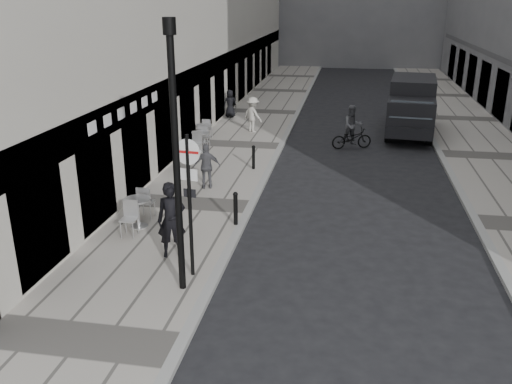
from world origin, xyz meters
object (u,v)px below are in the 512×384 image
(lamppost, at_px, (176,149))
(cyclist, at_px, (352,132))
(walking_man, at_px, (172,220))
(panel_van, at_px, (412,104))
(sign_post, at_px, (189,188))

(lamppost, bearing_deg, cyclist, 74.47)
(walking_man, height_order, panel_van, panel_van)
(sign_post, xyz_separation_m, lamppost, (-0.05, -0.66, 1.10))
(walking_man, bearing_deg, panel_van, 46.93)
(lamppost, xyz_separation_m, panel_van, (6.62, 16.93, -1.95))
(panel_van, distance_m, cyclist, 4.48)
(sign_post, bearing_deg, cyclist, 80.59)
(walking_man, height_order, lamppost, lamppost)
(walking_man, relative_size, cyclist, 1.01)
(sign_post, relative_size, lamppost, 0.58)
(walking_man, bearing_deg, sign_post, -66.47)
(sign_post, relative_size, cyclist, 1.77)
(walking_man, xyz_separation_m, sign_post, (0.79, -0.91, 1.25))
(panel_van, bearing_deg, sign_post, -105.95)
(panel_van, bearing_deg, cyclist, -124.21)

